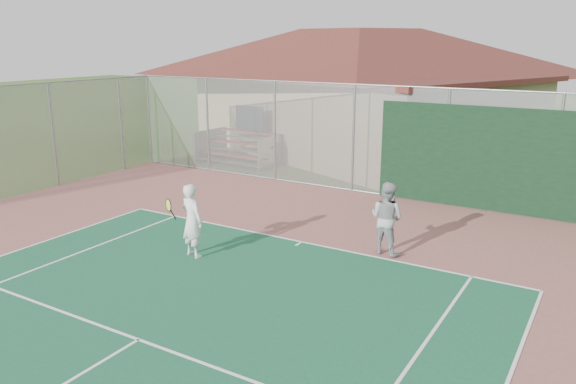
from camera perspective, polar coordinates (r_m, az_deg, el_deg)
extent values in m
cylinder|color=gray|center=(23.47, -13.91, 7.13)|extent=(0.08, 0.08, 3.50)
cylinder|color=gray|center=(21.48, -8.15, 6.72)|extent=(0.08, 0.08, 3.50)
cylinder|color=gray|center=(19.74, -1.32, 6.14)|extent=(0.08, 0.08, 3.50)
cylinder|color=gray|center=(18.33, 6.66, 5.35)|extent=(0.08, 0.08, 3.50)
cylinder|color=gray|center=(17.34, 15.74, 4.33)|extent=(0.08, 0.08, 3.50)
cylinder|color=gray|center=(16.82, 25.62, 3.09)|extent=(0.08, 0.08, 3.50)
cylinder|color=gray|center=(17.74, 9.83, 10.61)|extent=(20.00, 0.05, 0.05)
cylinder|color=gray|center=(18.32, 9.35, -0.21)|extent=(20.00, 0.05, 0.05)
cube|color=#999EA0|center=(17.95, 9.58, 5.04)|extent=(20.00, 0.02, 3.50)
cube|color=black|center=(16.81, 25.52, 2.40)|extent=(10.00, 0.04, 3.00)
cylinder|color=gray|center=(22.44, -16.60, 6.60)|extent=(0.08, 0.08, 3.50)
cylinder|color=gray|center=(20.56, -22.74, 5.33)|extent=(0.08, 0.08, 3.50)
cube|color=#999EA0|center=(20.56, -22.74, 5.33)|extent=(0.02, 9.00, 3.50)
cube|color=tan|center=(25.64, 7.08, 7.91)|extent=(15.72, 13.23, 3.34)
cube|color=#5C2821|center=(25.49, 7.21, 11.76)|extent=(16.44, 13.95, 0.20)
pyramid|color=#5C2821|center=(25.45, 7.36, 16.15)|extent=(17.29, 14.55, 2.01)
cube|color=black|center=(20.76, 7.58, 4.83)|extent=(1.00, 0.06, 2.34)
cube|color=#973423|center=(22.65, -5.68, 3.74)|extent=(3.38, 0.47, 0.06)
cube|color=#B2B5BA|center=(22.47, -6.09, 3.05)|extent=(3.38, 0.44, 0.04)
cube|color=#973423|center=(23.06, -4.79, 4.96)|extent=(3.38, 0.47, 0.06)
cube|color=#B2B5BA|center=(22.88, -5.19, 4.30)|extent=(3.38, 0.44, 0.04)
cube|color=#973423|center=(23.50, -3.93, 6.13)|extent=(3.38, 0.47, 0.06)
cube|color=#B2B5BA|center=(23.31, -4.32, 5.49)|extent=(3.38, 0.44, 0.04)
cube|color=#B2B5BA|center=(24.03, -7.84, 4.87)|extent=(0.16, 2.02, 1.24)
cube|color=#B2B5BA|center=(22.23, -1.48, 4.18)|extent=(0.16, 2.02, 1.24)
imported|color=silver|center=(12.94, -9.71, -2.95)|extent=(0.70, 0.54, 1.71)
imported|color=#999C9E|center=(13.14, 10.00, -2.69)|extent=(0.94, 0.80, 1.71)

